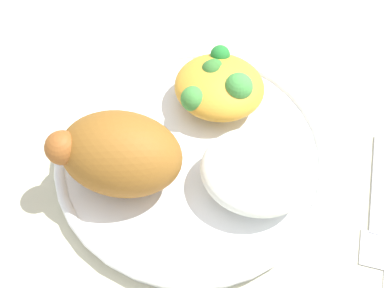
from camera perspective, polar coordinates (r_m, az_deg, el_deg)
ground_plane at (r=0.48m, az=0.00°, el=-1.97°), size 2.00×2.00×0.00m
plate at (r=0.47m, az=0.00°, el=-1.30°), size 0.27×0.27×0.02m
roasted_chicken at (r=0.42m, az=-8.84°, el=-1.16°), size 0.12×0.08×0.07m
rice_pile at (r=0.43m, az=7.79°, el=-3.27°), size 0.10×0.09×0.04m
mac_cheese_with_broccoli at (r=0.48m, az=3.27°, el=7.05°), size 0.09×0.08×0.05m
fork at (r=0.48m, az=21.27°, el=-6.86°), size 0.02×0.14×0.01m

